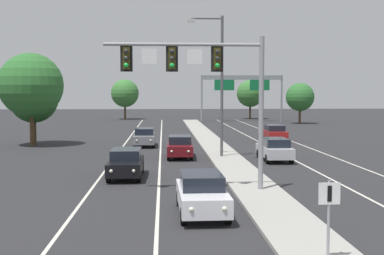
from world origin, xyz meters
name	(u,v)px	position (x,y,z in m)	size (l,w,h in m)	color
median_island	(243,176)	(0.00, 18.00, 0.07)	(2.40, 110.00, 0.15)	#9E9B93
lane_stripe_oncoming_center	(160,160)	(-4.70, 25.00, 0.00)	(0.14, 100.00, 0.01)	silver
lane_stripe_receding_center	(293,159)	(4.70, 25.00, 0.00)	(0.14, 100.00, 0.01)	silver
edge_stripe_left	(112,161)	(-8.00, 25.00, 0.00)	(0.14, 100.00, 0.01)	silver
edge_stripe_right	(339,159)	(8.00, 25.00, 0.00)	(0.14, 100.00, 0.01)	silver
overhead_signal_mast	(206,76)	(-2.47, 13.79, 5.50)	(7.46, 0.44, 7.20)	gray
median_sign_post	(329,208)	(0.04, 3.85, 1.59)	(0.60, 0.10, 2.20)	gray
street_lamp_median	(219,78)	(-0.49, 25.97, 5.79)	(2.58, 0.28, 10.00)	#4C4C51
car_oncoming_white	(202,193)	(-2.98, 9.77, 0.82)	(1.89, 4.50, 1.58)	silver
car_oncoming_black	(126,163)	(-6.55, 18.26, 0.82)	(1.85, 4.48, 1.58)	black
car_oncoming_darkred	(180,146)	(-3.26, 26.43, 0.82)	(1.92, 4.51, 1.58)	#5B0F14
car_oncoming_grey	(144,137)	(-6.14, 34.20, 0.82)	(1.88, 4.49, 1.58)	slate
car_receding_silver	(275,149)	(3.24, 24.40, 0.82)	(1.83, 4.47, 1.58)	#B7B7BC
car_receding_red	(274,133)	(6.33, 38.09, 0.82)	(1.88, 4.49, 1.58)	maroon
highway_sign_gantry	(242,83)	(8.20, 69.79, 6.16)	(13.28, 0.42, 7.50)	gray
tree_far_right_b	(300,97)	(16.10, 63.97, 4.01)	(4.25, 4.25, 6.15)	#4C3823
tree_far_right_a	(250,94)	(10.89, 77.27, 4.51)	(4.77, 4.77, 6.91)	#4C3823
tree_far_left_b	(34,99)	(-16.22, 36.41, 4.16)	(4.40, 4.40, 6.37)	#4C3823
tree_far_left_a	(125,93)	(-11.11, 77.17, 4.56)	(4.82, 4.82, 6.98)	#4C3823
tree_far_left_c	(31,85)	(-16.10, 35.11, 5.36)	(5.67, 5.67, 8.20)	#4C3823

